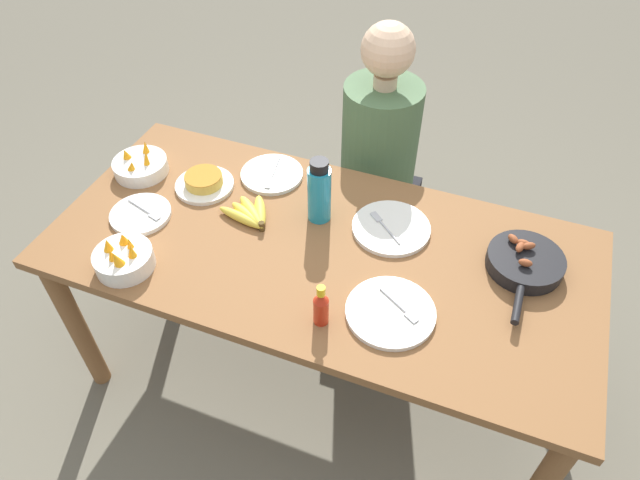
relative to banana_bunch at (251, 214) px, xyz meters
name	(u,v)px	position (x,y,z in m)	size (l,w,h in m)	color
ground_plane	(320,370)	(0.27, -0.04, -0.78)	(14.00, 14.00, 0.00)	#666051
dining_table	(320,266)	(0.27, -0.04, -0.12)	(1.81, 0.85, 0.77)	brown
banana_bunch	(251,214)	(0.00, 0.00, 0.00)	(0.20, 0.17, 0.04)	gold
skillet	(525,262)	(0.91, 0.10, 0.01)	(0.24, 0.38, 0.08)	black
frittata_plate_center	(204,182)	(-0.23, 0.09, 0.00)	(0.22, 0.22, 0.05)	silver
empty_plate_near_front	(391,312)	(0.57, -0.23, -0.01)	(0.27, 0.27, 0.02)	silver
empty_plate_far_left	(391,228)	(0.47, 0.12, -0.01)	(0.27, 0.27, 0.02)	silver
empty_plate_far_right	(141,214)	(-0.36, -0.13, -0.01)	(0.21, 0.21, 0.02)	silver
empty_plate_mid_edge	(272,174)	(-0.03, 0.24, -0.01)	(0.23, 0.23, 0.02)	silver
fruit_bowl_mango	(124,258)	(-0.27, -0.35, 0.02)	(0.19, 0.19, 0.12)	silver
fruit_bowl_citrus	(140,166)	(-0.50, 0.08, 0.01)	(0.20, 0.20, 0.11)	silver
water_bottle	(319,192)	(0.22, 0.09, 0.10)	(0.08, 0.08, 0.24)	teal
hot_sauce_bottle	(321,307)	(0.39, -0.32, 0.05)	(0.05, 0.05, 0.15)	#B72814
person_figure	(376,186)	(0.29, 0.60, -0.25)	(0.34, 0.34, 1.26)	black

